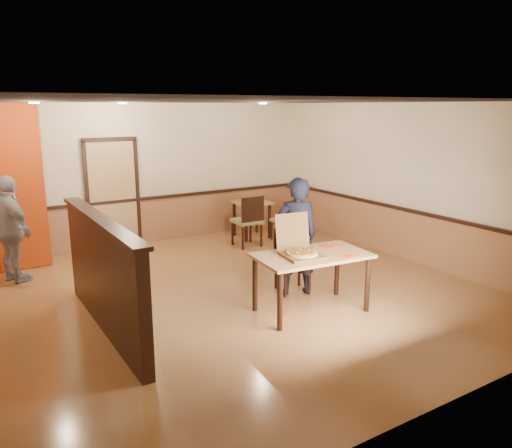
{
  "coord_description": "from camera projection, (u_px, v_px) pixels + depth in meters",
  "views": [
    {
      "loc": [
        -3.47,
        -6.11,
        2.74
      ],
      "look_at": [
        0.32,
        0.0,
        1.03
      ],
      "focal_mm": 35.0,
      "sensor_mm": 36.0,
      "label": 1
    }
  ],
  "objects": [
    {
      "name": "floor",
      "position": [
        238.0,
        293.0,
        7.46
      ],
      "size": [
        7.0,
        7.0,
        0.0
      ],
      "primitive_type": "plane",
      "color": "#AD7343",
      "rests_on": "ground"
    },
    {
      "name": "ceiling",
      "position": [
        236.0,
        101.0,
        6.82
      ],
      "size": [
        7.0,
        7.0,
        0.0
      ],
      "primitive_type": "plane",
      "rotation": [
        3.14,
        0.0,
        0.0
      ],
      "color": "black",
      "rests_on": "wall_back"
    },
    {
      "name": "wall_back",
      "position": [
        151.0,
        174.0,
        10.03
      ],
      "size": [
        7.0,
        0.0,
        7.0
      ],
      "primitive_type": "plane",
      "rotation": [
        1.57,
        0.0,
        0.0
      ],
      "color": "#F7E6C1",
      "rests_on": "floor"
    },
    {
      "name": "wall_right",
      "position": [
        406.0,
        182.0,
        8.94
      ],
      "size": [
        0.0,
        7.0,
        7.0
      ],
      "primitive_type": "plane",
      "rotation": [
        1.57,
        0.0,
        -1.57
      ],
      "color": "#F7E6C1",
      "rests_on": "floor"
    },
    {
      "name": "wainscot_back",
      "position": [
        154.0,
        220.0,
        10.23
      ],
      "size": [
        7.0,
        0.04,
        0.9
      ],
      "primitive_type": "cube",
      "color": "#9C643E",
      "rests_on": "floor"
    },
    {
      "name": "chair_rail_back",
      "position": [
        153.0,
        198.0,
        10.1
      ],
      "size": [
        7.0,
        0.06,
        0.06
      ],
      "primitive_type": "cube",
      "color": "black",
      "rests_on": "wall_back"
    },
    {
      "name": "wainscot_right",
      "position": [
        402.0,
        234.0,
        9.14
      ],
      "size": [
        0.04,
        7.0,
        0.9
      ],
      "primitive_type": "cube",
      "color": "#9C643E",
      "rests_on": "floor"
    },
    {
      "name": "chair_rail_right",
      "position": [
        402.0,
        209.0,
        9.02
      ],
      "size": [
        0.06,
        7.0,
        0.06
      ],
      "primitive_type": "cube",
      "color": "black",
      "rests_on": "wall_right"
    },
    {
      "name": "back_door",
      "position": [
        113.0,
        195.0,
        9.67
      ],
      "size": [
        0.9,
        0.06,
        2.1
      ],
      "primitive_type": "cube",
      "color": "tan",
      "rests_on": "wall_back"
    },
    {
      "name": "booth_partition",
      "position": [
        103.0,
        274.0,
        6.1
      ],
      "size": [
        0.2,
        3.1,
        1.44
      ],
      "color": "black",
      "rests_on": "floor"
    },
    {
      "name": "spot_a",
      "position": [
        34.0,
        103.0,
        7.13
      ],
      "size": [
        0.14,
        0.14,
        0.02
      ],
      "primitive_type": "cylinder",
      "color": "beige",
      "rests_on": "ceiling"
    },
    {
      "name": "spot_b",
      "position": [
        122.0,
        103.0,
        8.48
      ],
      "size": [
        0.14,
        0.14,
        0.02
      ],
      "primitive_type": "cylinder",
      "color": "beige",
      "rests_on": "ceiling"
    },
    {
      "name": "spot_c",
      "position": [
        263.0,
        103.0,
        8.78
      ],
      "size": [
        0.14,
        0.14,
        0.02
      ],
      "primitive_type": "cylinder",
      "color": "beige",
      "rests_on": "ceiling"
    },
    {
      "name": "main_table",
      "position": [
        312.0,
        262.0,
        6.68
      ],
      "size": [
        1.59,
        1.01,
        0.81
      ],
      "rotation": [
        0.0,
        0.0,
        -0.1
      ],
      "color": "#AD7C49",
      "rests_on": "floor"
    },
    {
      "name": "diner_chair",
      "position": [
        291.0,
        257.0,
        7.51
      ],
      "size": [
        0.57,
        0.57,
        0.95
      ],
      "rotation": [
        0.0,
        0.0,
        -0.24
      ],
      "color": "olive",
      "rests_on": "floor"
    },
    {
      "name": "side_chair_left",
      "position": [
        249.0,
        219.0,
        9.83
      ],
      "size": [
        0.52,
        0.52,
        1.03
      ],
      "rotation": [
        0.0,
        0.0,
        3.13
      ],
      "color": "olive",
      "rests_on": "floor"
    },
    {
      "name": "side_chair_right",
      "position": [
        286.0,
        218.0,
        10.33
      ],
      "size": [
        0.52,
        0.52,
        0.86
      ],
      "rotation": [
        0.0,
        0.0,
        3.4
      ],
      "color": "olive",
      "rests_on": "floor"
    },
    {
      "name": "side_table",
      "position": [
        252.0,
        210.0,
        10.57
      ],
      "size": [
        0.76,
        0.76,
        0.77
      ],
      "rotation": [
        0.0,
        0.0,
        -0.06
      ],
      "color": "#AD7C49",
      "rests_on": "floor"
    },
    {
      "name": "diner",
      "position": [
        296.0,
        237.0,
        7.29
      ],
      "size": [
        0.75,
        0.62,
        1.75
      ],
      "primitive_type": "imported",
      "rotation": [
        0.0,
        0.0,
        2.78
      ],
      "color": "black",
      "rests_on": "floor"
    },
    {
      "name": "passerby",
      "position": [
        11.0,
        230.0,
        7.79
      ],
      "size": [
        0.77,
        1.08,
        1.7
      ],
      "primitive_type": "imported",
      "rotation": [
        0.0,
        0.0,
        1.97
      ],
      "color": "#97979F",
      "rests_on": "floor"
    },
    {
      "name": "pizza_box",
      "position": [
        300.0,
        251.0,
        6.57
      ],
      "size": [
        0.57,
        0.65,
        0.52
      ],
      "rotation": [
        0.0,
        0.0,
        -0.15
      ],
      "color": "brown",
      "rests_on": "main_table"
    },
    {
      "name": "pizza",
      "position": [
        302.0,
        253.0,
        6.52
      ],
      "size": [
        0.49,
        0.49,
        0.03
      ],
      "primitive_type": "cylinder",
      "rotation": [
        0.0,
        0.0,
        -0.25
      ],
      "color": "#EDBC56",
      "rests_on": "pizza_box"
    },
    {
      "name": "napkin_near",
      "position": [
        348.0,
        256.0,
        6.57
      ],
      "size": [
        0.22,
        0.22,
        0.01
      ],
      "rotation": [
        0.0,
        0.0,
        0.06
      ],
      "color": "#EF4910",
      "rests_on": "main_table"
    },
    {
      "name": "napkin_far",
      "position": [
        329.0,
        246.0,
        7.03
      ],
      "size": [
        0.29,
        0.29,
        0.01
      ],
      "rotation": [
        0.0,
        0.0,
        0.29
      ],
      "color": "#EF4910",
      "rests_on": "main_table"
    },
    {
      "name": "condiment",
      "position": [
        246.0,
        197.0,
        10.57
      ],
      "size": [
        0.06,
        0.06,
        0.16
      ],
      "primitive_type": "cylinder",
      "color": "#924F1A",
      "rests_on": "side_table"
    }
  ]
}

